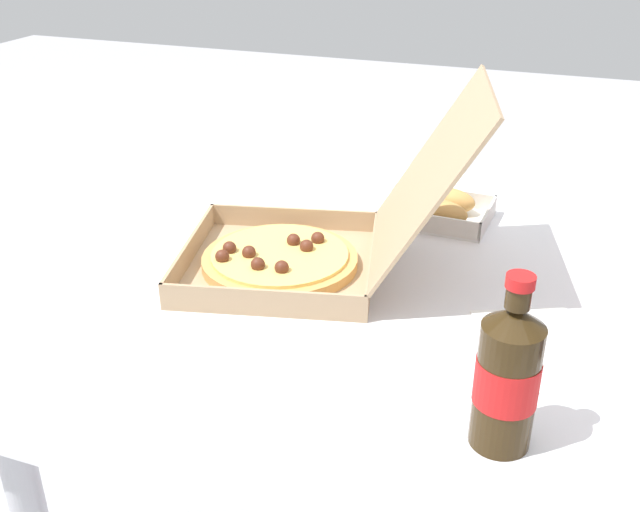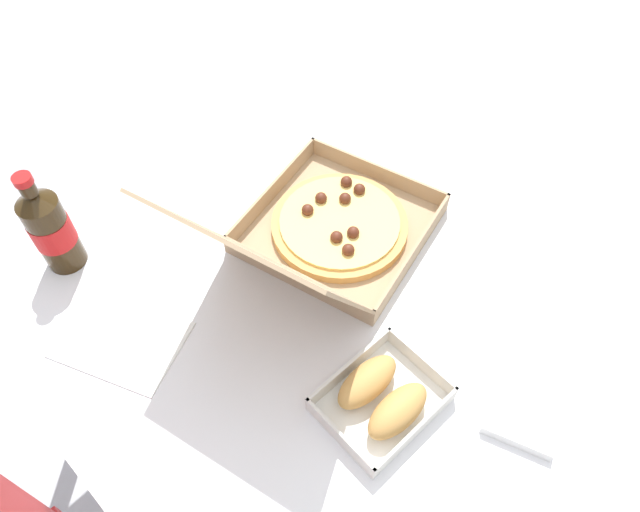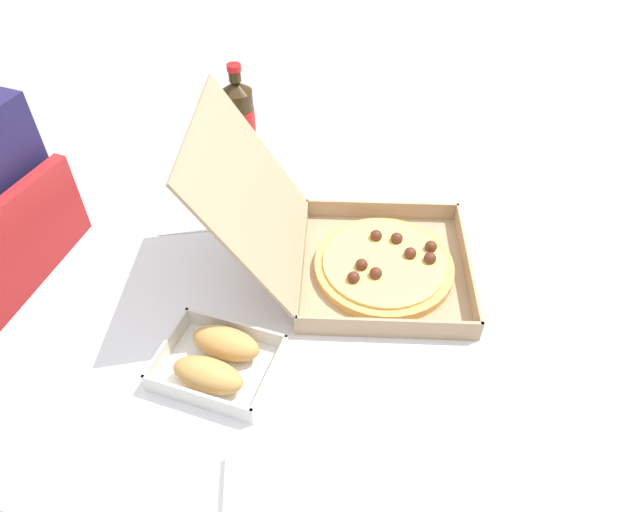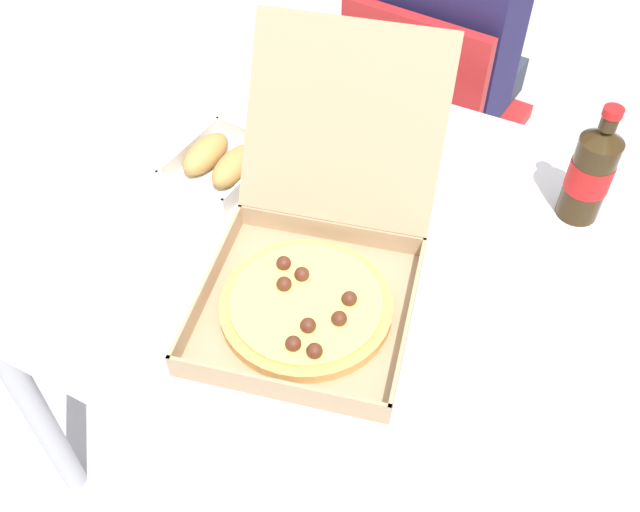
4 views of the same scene
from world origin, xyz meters
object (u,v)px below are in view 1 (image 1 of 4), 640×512
(cola_bottle, at_px, (507,376))
(napkin_pile, at_px, (393,178))
(pizza_box_open, at_px, (306,245))
(paper_menu, at_px, (539,348))
(bread_side_box, at_px, (441,208))

(cola_bottle, bearing_deg, napkin_pile, -156.61)
(pizza_box_open, distance_m, paper_menu, 0.42)
(paper_menu, height_order, napkin_pile, napkin_pile)
(cola_bottle, xyz_separation_m, paper_menu, (-0.22, 0.03, -0.09))
(pizza_box_open, relative_size, bread_side_box, 2.80)
(napkin_pile, bearing_deg, cola_bottle, 23.39)
(bread_side_box, bearing_deg, cola_bottle, 17.89)
(napkin_pile, bearing_deg, bread_side_box, 39.43)
(pizza_box_open, height_order, paper_menu, pizza_box_open)
(pizza_box_open, distance_m, napkin_pile, 0.46)
(cola_bottle, bearing_deg, pizza_box_open, -131.42)
(paper_menu, bearing_deg, cola_bottle, -30.71)
(pizza_box_open, bearing_deg, paper_menu, 74.66)
(bread_side_box, distance_m, cola_bottle, 0.65)
(pizza_box_open, height_order, bread_side_box, pizza_box_open)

